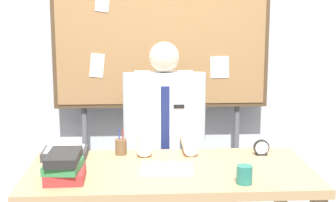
# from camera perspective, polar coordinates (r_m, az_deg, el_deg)

# --- Properties ---
(back_wall) EXTENTS (6.40, 0.08, 2.70)m
(back_wall) POSITION_cam_1_polar(r_m,az_deg,el_deg) (3.91, -0.90, 6.66)
(back_wall) COLOR silver
(back_wall) RESTS_ON ground_plane
(desk) EXTENTS (1.59, 0.77, 0.73)m
(desk) POSITION_cam_1_polar(r_m,az_deg,el_deg) (2.84, 0.22, -9.45)
(desk) COLOR tan
(desk) RESTS_ON ground_plane
(person) EXTENTS (0.55, 0.56, 1.40)m
(person) POSITION_cam_1_polar(r_m,az_deg,el_deg) (3.41, -0.41, -5.87)
(person) COLOR #2D2D33
(person) RESTS_ON ground_plane
(bulletin_board) EXTENTS (1.60, 0.09, 1.99)m
(bulletin_board) POSITION_cam_1_polar(r_m,az_deg,el_deg) (3.70, -0.77, 7.44)
(bulletin_board) COLOR #4C3823
(bulletin_board) RESTS_ON ground_plane
(book_stack) EXTENTS (0.21, 0.28, 0.15)m
(book_stack) POSITION_cam_1_polar(r_m,az_deg,el_deg) (2.66, -11.78, -7.37)
(book_stack) COLOR #B22D2D
(book_stack) RESTS_ON desk
(open_notebook) EXTENTS (0.30, 0.25, 0.01)m
(open_notebook) POSITION_cam_1_polar(r_m,az_deg,el_deg) (2.79, -0.11, -7.73)
(open_notebook) COLOR silver
(open_notebook) RESTS_ON desk
(desk_clock) EXTENTS (0.10, 0.04, 0.10)m
(desk_clock) POSITION_cam_1_polar(r_m,az_deg,el_deg) (3.10, 10.62, -5.33)
(desk_clock) COLOR black
(desk_clock) RESTS_ON desk
(coffee_mug) EXTENTS (0.08, 0.08, 0.10)m
(coffee_mug) POSITION_cam_1_polar(r_m,az_deg,el_deg) (2.59, 8.73, -8.32)
(coffee_mug) COLOR #267266
(coffee_mug) RESTS_ON desk
(pen_holder) EXTENTS (0.07, 0.07, 0.16)m
(pen_holder) POSITION_cam_1_polar(r_m,az_deg,el_deg) (3.07, -5.40, -5.23)
(pen_holder) COLOR brown
(pen_holder) RESTS_ON desk
(paper_tray) EXTENTS (0.26, 0.20, 0.06)m
(paper_tray) POSITION_cam_1_polar(r_m,az_deg,el_deg) (3.07, -11.70, -5.83)
(paper_tray) COLOR #333338
(paper_tray) RESTS_ON desk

